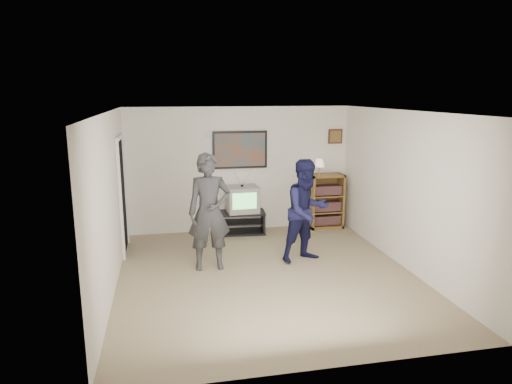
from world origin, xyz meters
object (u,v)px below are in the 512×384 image
object	(u,v)px
bookshelf	(326,201)
person_tall	(209,212)
person_short	(307,211)
crt_television	(242,199)
media_stand	(243,222)

from	to	relation	value
bookshelf	person_tall	size ratio (longest dim) A/B	0.60
person_short	crt_television	bearing A→B (deg)	96.84
crt_television	bookshelf	world-z (taller)	bookshelf
bookshelf	person_short	distance (m)	2.04
person_tall	person_short	distance (m)	1.61
bookshelf	media_stand	bearing A→B (deg)	-178.38
bookshelf	person_short	xyz separation A→B (m)	(-0.99, -1.76, 0.30)
person_tall	person_short	xyz separation A→B (m)	(1.61, 0.03, -0.07)
person_tall	person_short	bearing A→B (deg)	1.11
crt_television	media_stand	bearing A→B (deg)	-1.93
crt_television	person_tall	bearing A→B (deg)	-117.18
media_stand	person_short	bearing A→B (deg)	-60.42
person_tall	bookshelf	bearing A→B (deg)	34.60
person_short	person_tall	bearing A→B (deg)	163.49
media_stand	crt_television	world-z (taller)	crt_television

